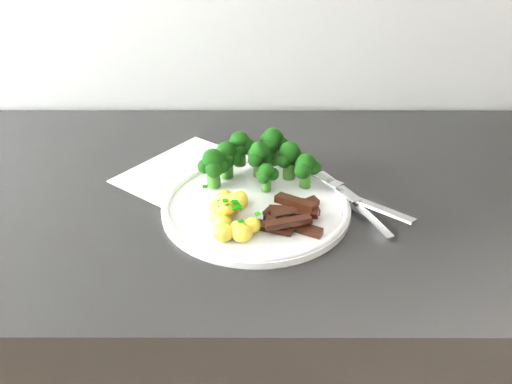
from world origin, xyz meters
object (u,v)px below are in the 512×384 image
(fork, at_px, (361,199))
(knife, at_px, (361,210))
(recipe_paper, at_px, (219,184))
(plate, at_px, (256,205))
(potatoes, at_px, (229,214))
(beef_strips, at_px, (291,215))
(broccoli, at_px, (256,156))

(fork, xyz_separation_m, knife, (-0.00, -0.02, -0.01))
(recipe_paper, relative_size, plate, 1.30)
(recipe_paper, distance_m, potatoes, 0.12)
(potatoes, bearing_deg, beef_strips, 2.52)
(beef_strips, height_order, fork, beef_strips)
(potatoes, xyz_separation_m, fork, (0.18, 0.05, -0.01))
(recipe_paper, bearing_deg, plate, -51.21)
(recipe_paper, xyz_separation_m, broccoli, (0.06, 0.00, 0.05))
(broccoli, bearing_deg, knife, -30.42)
(potatoes, height_order, fork, potatoes)
(recipe_paper, height_order, knife, knife)
(recipe_paper, distance_m, knife, 0.22)
(plate, bearing_deg, recipe_paper, 128.79)
(recipe_paper, distance_m, fork, 0.22)
(fork, bearing_deg, knife, -92.69)
(broccoli, xyz_separation_m, fork, (0.15, -0.07, -0.03))
(plate, xyz_separation_m, fork, (0.15, 0.00, 0.01))
(beef_strips, bearing_deg, fork, 23.29)
(broccoli, relative_size, beef_strips, 1.90)
(recipe_paper, distance_m, broccoli, 0.07)
(broccoli, bearing_deg, fork, -25.50)
(broccoli, distance_m, beef_strips, 0.13)
(broccoli, height_order, beef_strips, broccoli)
(plate, xyz_separation_m, beef_strips, (0.05, -0.04, 0.01))
(beef_strips, bearing_deg, potatoes, -177.48)
(plate, bearing_deg, knife, -5.50)
(plate, xyz_separation_m, potatoes, (-0.04, -0.05, 0.02))
(recipe_paper, height_order, beef_strips, beef_strips)
(potatoes, relative_size, knife, 0.64)
(plate, relative_size, fork, 1.80)
(recipe_paper, bearing_deg, broccoli, 1.17)
(potatoes, distance_m, knife, 0.19)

